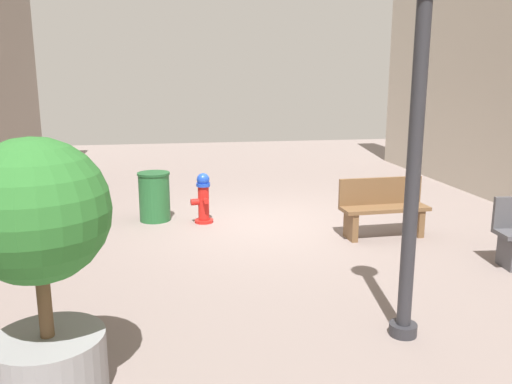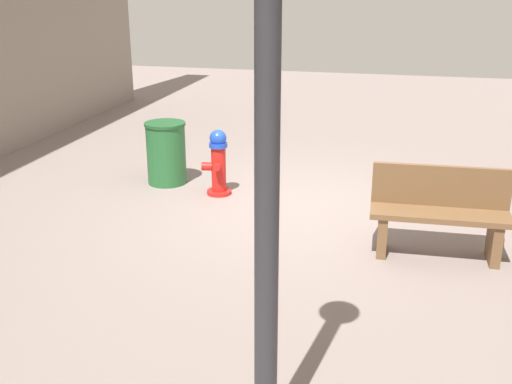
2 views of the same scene
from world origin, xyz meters
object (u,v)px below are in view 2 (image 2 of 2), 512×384
bench_near (439,212)px  trash_bin (166,153)px  street_lamp (268,89)px  fire_hydrant (218,162)px

bench_near → trash_bin: bearing=-23.4°
street_lamp → trash_bin: 5.73m
street_lamp → trash_bin: size_ratio=4.12×
trash_bin → street_lamp: bearing=117.9°
fire_hydrant → street_lamp: street_lamp is taller
street_lamp → fire_hydrant: bearing=-69.5°
fire_hydrant → street_lamp: 5.15m
fire_hydrant → trash_bin: fire_hydrant is taller
fire_hydrant → bench_near: bench_near is taller
street_lamp → trash_bin: bearing=-62.1°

